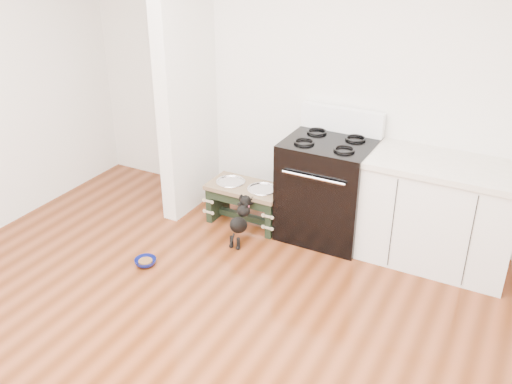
# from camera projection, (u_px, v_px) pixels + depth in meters

# --- Properties ---
(ground) EXTENTS (5.00, 5.00, 0.00)m
(ground) POSITION_uv_depth(u_px,v_px,m) (165.00, 374.00, 3.71)
(ground) COLOR #4C220D
(ground) RESTS_ON ground
(room_shell) EXTENTS (5.00, 5.00, 5.00)m
(room_shell) POSITION_uv_depth(u_px,v_px,m) (142.00, 143.00, 2.98)
(room_shell) COLOR silver
(room_shell) RESTS_ON ground
(partition_wall) EXTENTS (0.15, 0.80, 2.70)m
(partition_wall) POSITION_uv_depth(u_px,v_px,m) (186.00, 73.00, 5.25)
(partition_wall) COLOR silver
(partition_wall) RESTS_ON ground
(oven_range) EXTENTS (0.76, 0.69, 1.14)m
(oven_range) POSITION_uv_depth(u_px,v_px,m) (327.00, 187.00, 5.09)
(oven_range) COLOR black
(oven_range) RESTS_ON ground
(cabinet_run) EXTENTS (1.24, 0.64, 0.91)m
(cabinet_run) POSITION_uv_depth(u_px,v_px,m) (439.00, 214.00, 4.71)
(cabinet_run) COLOR silver
(cabinet_run) RESTS_ON ground
(dog_feeder) EXTENTS (0.72, 0.38, 0.41)m
(dog_feeder) POSITION_uv_depth(u_px,v_px,m) (246.00, 197.00, 5.36)
(dog_feeder) COLOR black
(dog_feeder) RESTS_ON ground
(puppy) EXTENTS (0.13, 0.37, 0.44)m
(puppy) POSITION_uv_depth(u_px,v_px,m) (241.00, 219.00, 5.06)
(puppy) COLOR black
(puppy) RESTS_ON ground
(floor_bowl) EXTENTS (0.20, 0.20, 0.06)m
(floor_bowl) POSITION_uv_depth(u_px,v_px,m) (146.00, 262.00, 4.83)
(floor_bowl) COLOR #0D135B
(floor_bowl) RESTS_ON ground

